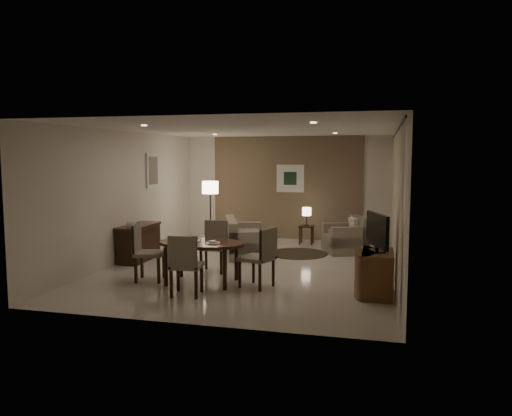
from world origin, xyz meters
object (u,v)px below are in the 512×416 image
(chair_right, at_px, (257,257))
(dining_table, at_px, (202,263))
(chair_near, at_px, (187,265))
(sofa, at_px, (246,237))
(armchair, at_px, (345,235))
(tv_cabinet, at_px, (377,273))
(chair_far, at_px, (213,247))
(floor_lamp, at_px, (210,213))
(chair_left, at_px, (150,253))
(console_desk, at_px, (139,243))
(side_table, at_px, (306,235))

(chair_right, bearing_deg, dining_table, -71.41)
(chair_near, height_order, sofa, chair_near)
(chair_near, bearing_deg, armchair, -125.02)
(tv_cabinet, distance_m, chair_far, 3.15)
(chair_far, relative_size, floor_lamp, 0.61)
(armchair, bearing_deg, chair_near, -50.12)
(chair_right, bearing_deg, chair_far, -109.14)
(chair_near, height_order, chair_left, chair_left)
(chair_right, xyz_separation_m, sofa, (-0.91, 2.65, -0.11))
(dining_table, height_order, chair_left, chair_left)
(chair_near, bearing_deg, chair_left, -43.39)
(tv_cabinet, relative_size, armchair, 0.98)
(chair_left, height_order, sofa, chair_left)
(chair_near, xyz_separation_m, chair_far, (-0.11, 1.61, -0.01))
(console_desk, height_order, tv_cabinet, console_desk)
(console_desk, bearing_deg, dining_table, -36.79)
(chair_far, xyz_separation_m, floor_lamp, (-1.03, 2.78, 0.30))
(chair_far, xyz_separation_m, side_table, (1.26, 3.42, -0.25))
(armchair, relative_size, side_table, 1.97)
(chair_left, distance_m, side_table, 4.83)
(dining_table, distance_m, chair_left, 0.96)
(tv_cabinet, height_order, chair_near, chair_near)
(sofa, bearing_deg, side_table, -54.18)
(chair_far, xyz_separation_m, armchair, (2.28, 2.53, -0.07))
(console_desk, bearing_deg, armchair, 24.77)
(armchair, bearing_deg, tv_cabinet, -10.19)
(chair_left, bearing_deg, chair_right, -100.72)
(chair_near, height_order, armchair, chair_near)
(sofa, bearing_deg, chair_left, 139.14)
(armchair, height_order, floor_lamp, floor_lamp)
(console_desk, height_order, chair_right, chair_right)
(chair_left, bearing_deg, sofa, -32.65)
(tv_cabinet, height_order, armchair, armchair)
(tv_cabinet, height_order, chair_left, chair_left)
(dining_table, relative_size, floor_lamp, 0.97)
(chair_near, xyz_separation_m, armchair, (2.16, 4.14, -0.08))
(chair_near, xyz_separation_m, chair_left, (-0.98, 0.71, 0.01))
(sofa, distance_m, armchair, 2.25)
(chair_left, height_order, chair_right, chair_right)
(tv_cabinet, relative_size, chair_near, 0.92)
(tv_cabinet, xyz_separation_m, side_table, (-1.76, 4.31, -0.12))
(chair_right, relative_size, floor_lamp, 0.64)
(chair_right, distance_m, floor_lamp, 4.21)
(chair_near, distance_m, chair_left, 1.21)
(chair_right, bearing_deg, chair_near, -31.51)
(chair_right, xyz_separation_m, floor_lamp, (-2.09, 3.64, 0.28))
(console_desk, distance_m, chair_far, 1.97)
(chair_right, height_order, floor_lamp, floor_lamp)
(dining_table, distance_m, side_table, 4.42)
(chair_far, distance_m, sofa, 1.79)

